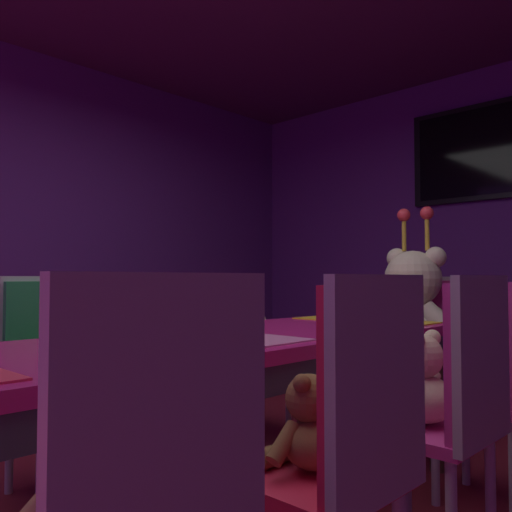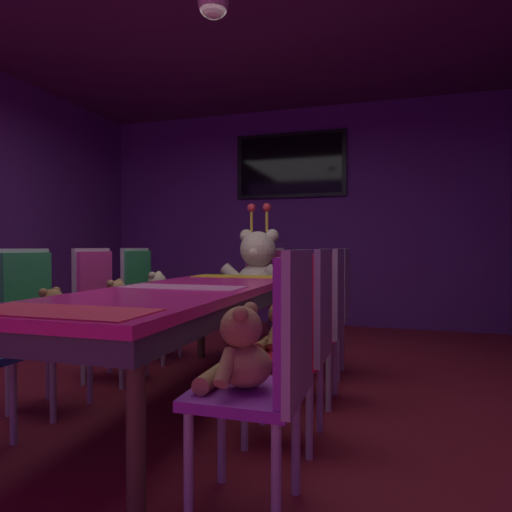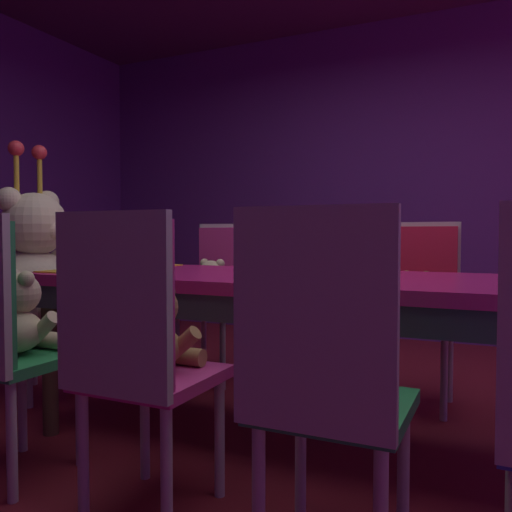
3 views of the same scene
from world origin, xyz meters
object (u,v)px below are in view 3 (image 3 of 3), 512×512
at_px(teddy_left_2, 157,333).
at_px(king_teddy_bear, 36,261).
at_px(teddy_left_3, 21,318).
at_px(banquet_table, 316,296).
at_px(chair_left_1, 322,360).
at_px(teddy_right_1, 415,300).
at_px(teddy_right_3, 211,287).
at_px(throne_chair, 15,290).
at_px(chair_left_2, 129,338).
at_px(chair_right_3, 222,284).
at_px(chair_right_1, 419,292).
at_px(chair_right_2, 311,287).
at_px(teddy_right_2, 302,289).
at_px(teddy_left_1, 338,354).

xyz_separation_m(teddy_left_2, king_teddy_bear, (0.69, 1.32, 0.18)).
bearing_deg(teddy_left_3, banquet_table, -53.24).
bearing_deg(king_teddy_bear, banquet_table, -0.00).
height_order(chair_left_1, teddy_left_2, chair_left_1).
height_order(teddy_left_3, teddy_right_1, teddy_left_3).
relative_size(teddy_right_1, teddy_right_3, 0.87).
relative_size(teddy_right_3, throne_chair, 0.33).
xyz_separation_m(chair_left_2, chair_right_3, (1.68, 0.60, 0.00)).
xyz_separation_m(banquet_table, teddy_right_3, (0.69, 0.92, -0.07)).
distance_m(teddy_left_2, throne_chair, 1.64).
xyz_separation_m(chair_left_1, chair_right_1, (1.71, -0.01, 0.00)).
relative_size(chair_left_2, chair_right_2, 1.00).
xyz_separation_m(chair_left_2, throne_chair, (0.84, 1.49, 0.00)).
distance_m(chair_left_1, chair_right_1, 1.71).
bearing_deg(teddy_right_3, chair_left_1, 38.20).
height_order(chair_right_2, teddy_right_2, chair_right_2).
relative_size(banquet_table, chair_right_3, 2.58).
relative_size(chair_right_2, teddy_right_3, 3.06).
xyz_separation_m(chair_left_2, teddy_right_1, (1.54, -0.64, -0.02)).
xyz_separation_m(chair_right_3, teddy_right_3, (-0.15, 0.00, -0.01)).
bearing_deg(throne_chair, chair_right_1, 21.79).
height_order(chair_left_1, teddy_right_3, chair_left_1).
distance_m(banquet_table, teddy_right_3, 1.16).
bearing_deg(teddy_right_3, teddy_left_1, 40.93).
height_order(teddy_left_3, throne_chair, throne_chair).
height_order(teddy_left_3, chair_right_3, chair_right_3).
xyz_separation_m(teddy_right_3, throne_chair, (-0.69, 0.89, 0.01)).
bearing_deg(teddy_left_2, chair_right_1, -22.41).
height_order(teddy_left_3, teddy_right_2, teddy_right_2).
relative_size(teddy_left_1, teddy_left_2, 0.98).
bearing_deg(teddy_left_1, teddy_right_1, -0.26).
height_order(chair_left_1, teddy_left_3, chair_left_1).
relative_size(teddy_left_3, teddy_right_3, 1.06).
xyz_separation_m(chair_right_1, teddy_right_1, (-0.14, -0.00, -0.02)).
bearing_deg(chair_right_3, chair_right_1, 90.47).
xyz_separation_m(banquet_table, chair_right_1, (0.85, -0.31, -0.06)).
xyz_separation_m(teddy_left_3, king_teddy_bear, (0.71, 0.69, 0.17)).
relative_size(chair_left_1, teddy_left_1, 3.22).
bearing_deg(teddy_left_1, chair_left_1, 180.00).
height_order(chair_left_2, teddy_left_3, chair_left_2).
relative_size(teddy_left_1, chair_right_1, 0.31).
bearing_deg(banquet_table, chair_right_1, -20.10).
height_order(banquet_table, teddy_left_1, teddy_left_1).
bearing_deg(teddy_right_2, chair_left_2, -0.16).
distance_m(chair_left_2, teddy_right_3, 1.64).
bearing_deg(teddy_left_3, throne_chair, 50.82).
height_order(teddy_right_1, teddy_right_3, teddy_right_3).
xyz_separation_m(teddy_right_2, teddy_right_3, (-0.01, 0.60, -0.01)).
height_order(banquet_table, teddy_left_3, teddy_left_3).
bearing_deg(teddy_right_3, teddy_right_1, 90.59).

